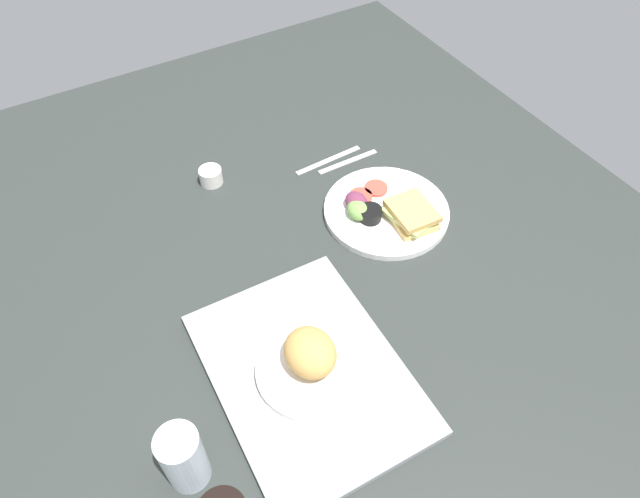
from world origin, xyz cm
name	(u,v)px	position (x,y,z in cm)	size (l,w,h in cm)	color
ground_plane	(336,266)	(0.00, 0.00, -1.50)	(190.00, 150.00, 3.00)	#282D2B
serving_tray	(307,372)	(-20.60, 18.98, 0.80)	(45.00, 33.00, 1.60)	gray
bread_plate_near	(309,360)	(-20.57, 18.44, 4.80)	(19.51, 19.51, 8.70)	white
plate_with_salad	(387,211)	(6.01, -17.32, 1.68)	(29.28, 29.28, 5.40)	white
drinking_glass	(184,458)	(-26.63, 44.76, 6.73)	(7.02, 7.02, 13.47)	silver
espresso_cup	(211,176)	(37.33, 13.33, 2.00)	(5.60, 5.60, 4.00)	silver
fork	(348,161)	(26.67, -19.73, 0.25)	(17.00, 1.40, 0.50)	#B7B7BC
knife	(328,160)	(29.67, -15.73, 0.25)	(19.00, 1.40, 0.50)	#B7B7BC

